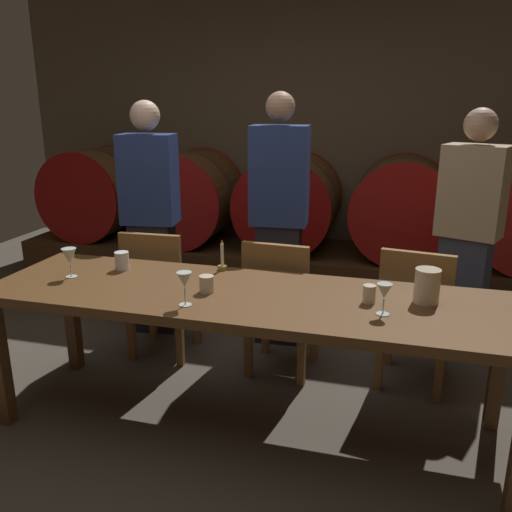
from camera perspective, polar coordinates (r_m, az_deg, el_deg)
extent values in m
plane|color=#4C443A|center=(3.03, -6.12, -17.24)|extent=(7.32, 7.32, 0.00)
cube|color=brown|center=(5.26, 4.97, 14.00)|extent=(5.63, 0.24, 2.90)
cube|color=#4C2D16|center=(4.95, 3.43, -1.14)|extent=(5.06, 0.90, 0.36)
cylinder|color=brown|center=(5.52, -16.67, 6.51)|extent=(0.85, 0.72, 0.85)
cylinder|color=maroon|center=(5.22, -18.81, 5.76)|extent=(0.86, 0.03, 0.86)
cylinder|color=maroon|center=(5.84, -14.75, 7.18)|extent=(0.86, 0.03, 0.86)
cylinder|color=#2D2D33|center=(5.52, -16.67, 6.51)|extent=(0.85, 0.04, 0.85)
cylinder|color=brown|center=(5.08, -7.18, 6.25)|extent=(0.85, 0.72, 0.85)
cylinder|color=#9E1411|center=(4.74, -8.89, 5.44)|extent=(0.86, 0.03, 0.86)
cylinder|color=#9E1411|center=(5.42, -5.67, 6.95)|extent=(0.86, 0.03, 0.86)
cylinder|color=#2D2D33|center=(5.08, -7.18, 6.25)|extent=(0.85, 0.04, 0.85)
cylinder|color=brown|center=(4.80, 3.54, 5.74)|extent=(0.85, 0.72, 0.85)
cylinder|color=maroon|center=(4.44, 2.53, 4.87)|extent=(0.86, 0.03, 0.86)
cylinder|color=maroon|center=(5.16, 4.40, 6.49)|extent=(0.86, 0.03, 0.86)
cylinder|color=#2D2D33|center=(4.80, 3.54, 5.74)|extent=(0.85, 0.04, 0.85)
cylinder|color=brown|center=(4.70, 15.51, 4.94)|extent=(0.85, 0.72, 0.85)
cylinder|color=#9E1411|center=(4.33, 15.47, 3.99)|extent=(0.86, 0.03, 0.86)
cylinder|color=#9E1411|center=(5.07, 15.55, 5.75)|extent=(0.86, 0.03, 0.86)
cylinder|color=#2D2D33|center=(4.70, 15.51, 4.94)|extent=(0.85, 0.04, 0.85)
cube|color=brown|center=(2.66, -0.99, -4.52)|extent=(2.66, 0.76, 0.05)
cube|color=brown|center=(3.13, -25.74, -10.36)|extent=(0.07, 0.07, 0.70)
cube|color=brown|center=(3.59, -19.11, -6.18)|extent=(0.07, 0.07, 0.70)
cube|color=brown|center=(3.06, 24.51, -10.85)|extent=(0.07, 0.07, 0.70)
cube|color=brown|center=(3.62, -9.87, -3.73)|extent=(0.42, 0.42, 0.04)
cube|color=brown|center=(3.39, -11.23, -1.11)|extent=(0.40, 0.06, 0.42)
cube|color=brown|center=(3.80, -6.32, -6.35)|extent=(0.05, 0.05, 0.42)
cube|color=brown|center=(3.92, -11.05, -5.83)|extent=(0.05, 0.05, 0.42)
cube|color=brown|center=(3.51, -8.17, -8.44)|extent=(0.05, 0.05, 0.42)
cube|color=brown|center=(3.64, -13.22, -7.78)|extent=(0.05, 0.05, 0.42)
cube|color=brown|center=(3.35, 2.91, -5.24)|extent=(0.43, 0.43, 0.04)
cube|color=brown|center=(3.11, 2.04, -2.47)|extent=(0.40, 0.07, 0.42)
cube|color=brown|center=(3.55, 6.30, -8.03)|extent=(0.05, 0.05, 0.42)
cube|color=brown|center=(3.63, 1.02, -7.34)|extent=(0.05, 0.05, 0.42)
cube|color=brown|center=(3.25, 4.92, -10.41)|extent=(0.05, 0.05, 0.42)
cube|color=brown|center=(3.34, -0.82, -9.58)|extent=(0.05, 0.05, 0.42)
cube|color=brown|center=(3.32, 16.81, -6.12)|extent=(0.45, 0.45, 0.04)
cube|color=brown|center=(3.08, 16.72, -3.37)|extent=(0.40, 0.10, 0.42)
cube|color=brown|center=(3.56, 19.60, -8.89)|extent=(0.05, 0.05, 0.42)
cube|color=brown|center=(3.59, 14.16, -8.18)|extent=(0.05, 0.05, 0.42)
cube|color=brown|center=(3.25, 19.08, -11.32)|extent=(0.05, 0.05, 0.42)
cube|color=brown|center=(3.29, 13.09, -10.51)|extent=(0.05, 0.05, 0.42)
cube|color=black|center=(4.01, -10.86, -2.22)|extent=(0.32, 0.24, 0.82)
cube|color=navy|center=(3.84, -11.44, 8.06)|extent=(0.41, 0.29, 0.62)
sphere|color=beige|center=(3.80, -11.83, 14.54)|extent=(0.20, 0.20, 0.20)
cube|color=black|center=(3.75, 2.39, -2.92)|extent=(0.31, 0.22, 0.86)
cube|color=navy|center=(3.57, 2.54, 8.60)|extent=(0.40, 0.27, 0.65)
sphere|color=tan|center=(3.54, 2.63, 15.72)|extent=(0.19, 0.19, 0.19)
cube|color=#33384C|center=(3.81, 21.10, -4.02)|extent=(0.35, 0.30, 0.83)
cube|color=tan|center=(3.64, 22.24, 6.43)|extent=(0.44, 0.36, 0.58)
sphere|color=#D8A884|center=(3.60, 22.97, 12.86)|extent=(0.20, 0.20, 0.20)
cylinder|color=olive|center=(3.00, -3.62, -1.26)|extent=(0.05, 0.05, 0.02)
cylinder|color=#EDE5CC|center=(2.98, -3.65, 0.14)|extent=(0.02, 0.02, 0.13)
cone|color=yellow|center=(2.96, -3.68, 1.57)|extent=(0.01, 0.01, 0.02)
cylinder|color=beige|center=(2.63, 17.87, -3.07)|extent=(0.12, 0.12, 0.17)
cylinder|color=silver|center=(3.05, -19.17, -2.10)|extent=(0.06, 0.06, 0.00)
cylinder|color=silver|center=(3.04, -19.24, -1.45)|extent=(0.01, 0.01, 0.07)
cone|color=silver|center=(3.02, -19.38, -0.04)|extent=(0.08, 0.08, 0.09)
cylinder|color=silver|center=(2.52, -7.58, -5.21)|extent=(0.06, 0.06, 0.00)
cylinder|color=silver|center=(2.50, -7.62, -4.26)|extent=(0.01, 0.01, 0.09)
cone|color=silver|center=(2.48, -7.69, -2.54)|extent=(0.07, 0.07, 0.07)
cylinder|color=silver|center=(2.46, 13.43, -6.07)|extent=(0.06, 0.06, 0.00)
cylinder|color=silver|center=(2.45, 13.49, -5.24)|extent=(0.01, 0.01, 0.07)
cone|color=silver|center=(2.42, 13.60, -3.68)|extent=(0.07, 0.07, 0.07)
cylinder|color=white|center=(3.09, -14.18, -0.50)|extent=(0.08, 0.08, 0.10)
cylinder|color=beige|center=(2.66, -5.32, -3.01)|extent=(0.07, 0.07, 0.09)
cylinder|color=beige|center=(2.57, 12.04, -4.00)|extent=(0.06, 0.06, 0.09)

